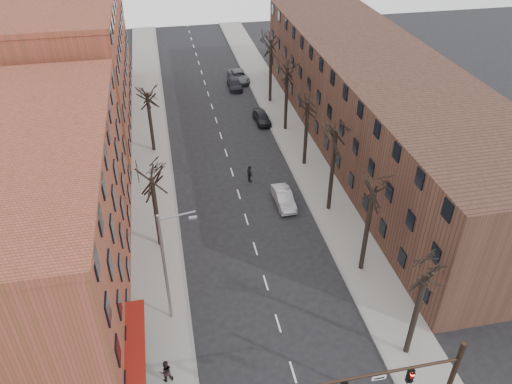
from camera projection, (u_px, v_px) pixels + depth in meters
sidewalk_left at (150, 146)px, 54.97m from camera, size 4.00×90.00×0.15m
sidewalk_right at (291, 132)px, 57.59m from camera, size 4.00×90.00×0.15m
building_left_near at (30, 222)px, 34.16m from camera, size 12.00×26.00×12.00m
building_left_far at (70, 62)px, 56.98m from camera, size 12.00×28.00×14.00m
building_right at (379, 105)px, 52.07m from camera, size 12.00×50.00×10.00m
awning_left at (141, 371)px, 31.39m from camera, size 1.20×7.00×0.15m
hedge at (138, 379)px, 30.20m from camera, size 0.80×6.00×1.00m
tree_right_a at (405, 352)px, 32.56m from camera, size 5.20×5.20×10.00m
tree_right_b at (360, 269)px, 39.02m from camera, size 5.20×5.20×10.80m
tree_right_c at (328, 209)px, 45.47m from camera, size 5.20×5.20×11.60m
tree_right_d at (304, 164)px, 51.92m from camera, size 5.20×5.20×10.00m
tree_right_e at (285, 129)px, 58.37m from camera, size 5.20×5.20×10.80m
tree_right_f at (270, 101)px, 64.82m from camera, size 5.20×5.20×11.60m
tree_left_a at (161, 245)px, 41.37m from camera, size 5.20×5.20×9.50m
tree_left_b at (154, 151)px, 54.27m from camera, size 5.20×5.20×9.50m
signal_mast_arm at (424, 384)px, 25.68m from camera, size 8.14×0.30×7.20m
streetlight at (167, 264)px, 32.16m from camera, size 2.45×0.22×9.03m
silver_sedan at (284, 198)px, 45.72m from camera, size 1.56×4.22×1.38m
parked_car_near at (262, 117)px, 59.48m from camera, size 1.84×4.14×1.38m
parked_car_mid at (235, 84)px, 68.00m from camera, size 1.81×4.30×1.24m
parked_car_far at (239, 76)px, 70.18m from camera, size 2.72×5.14×1.38m
pedestrian_b at (166, 371)px, 30.26m from camera, size 0.88×0.73×1.66m
pedestrian_crossing at (250, 174)px, 48.73m from camera, size 0.66×1.13×1.81m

